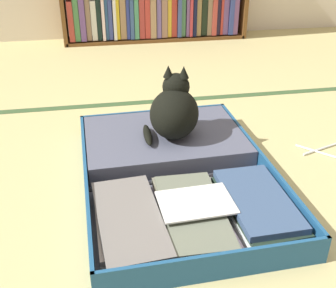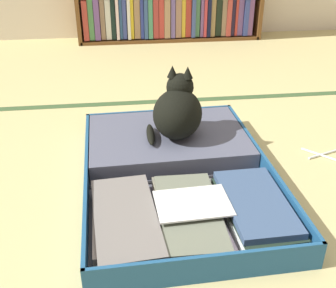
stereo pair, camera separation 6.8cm
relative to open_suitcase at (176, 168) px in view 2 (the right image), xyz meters
The scene contains 4 objects.
ground_plane 0.30m from the open_suitcase, 64.09° to the right, with size 10.00×10.00×0.00m, color tan.
tatami_border 0.76m from the open_suitcase, 80.08° to the left, with size 4.80×0.05×0.00m.
open_suitcase is the anchor object (origin of this frame).
black_cat 0.24m from the open_suitcase, 79.98° to the left, with size 0.26×0.28×0.28m.
Camera 2 is at (-0.33, -1.08, 0.90)m, focal length 45.13 mm.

